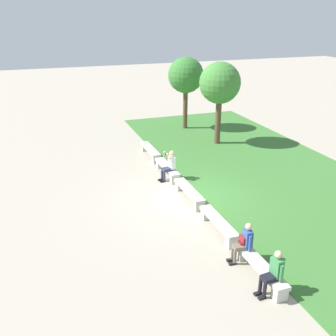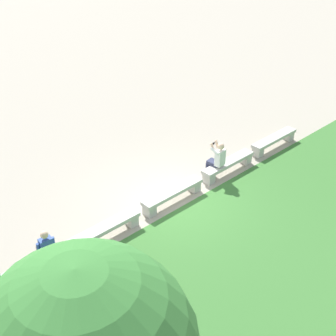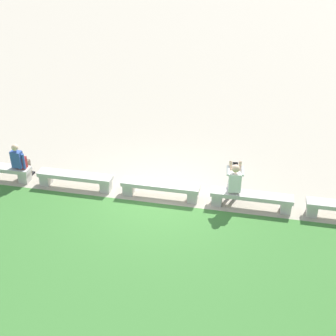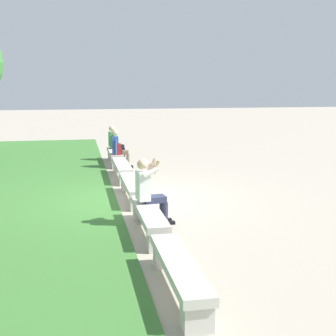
# 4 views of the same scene
# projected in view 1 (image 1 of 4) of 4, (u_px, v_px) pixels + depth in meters

# --- Properties ---
(ground_plane) EXTENTS (80.00, 80.00, 0.00)m
(ground_plane) POSITION_uv_depth(u_px,v_px,m) (189.00, 199.00, 15.42)
(ground_plane) COLOR #A89E8C
(grass_strip) EXTENTS (24.52, 8.00, 0.03)m
(grass_strip) POSITION_uv_depth(u_px,v_px,m) (284.00, 183.00, 16.78)
(grass_strip) COLOR #3D7533
(grass_strip) RESTS_ON ground
(bench_main) EXTENTS (2.24, 0.40, 0.45)m
(bench_main) POSITION_uv_depth(u_px,v_px,m) (150.00, 151.00, 19.79)
(bench_main) COLOR beige
(bench_main) RESTS_ON ground
(bench_near) EXTENTS (2.24, 0.40, 0.45)m
(bench_near) POSITION_uv_depth(u_px,v_px,m) (167.00, 169.00, 17.55)
(bench_near) COLOR beige
(bench_near) RESTS_ON ground
(bench_mid) EXTENTS (2.24, 0.40, 0.45)m
(bench_mid) POSITION_uv_depth(u_px,v_px,m) (189.00, 192.00, 15.31)
(bench_mid) COLOR beige
(bench_mid) RESTS_ON ground
(bench_far) EXTENTS (2.24, 0.40, 0.45)m
(bench_far) POSITION_uv_depth(u_px,v_px,m) (219.00, 224.00, 13.06)
(bench_far) COLOR beige
(bench_far) RESTS_ON ground
(bench_end) EXTENTS (2.24, 0.40, 0.45)m
(bench_end) POSITION_uv_depth(u_px,v_px,m) (260.00, 268.00, 10.82)
(bench_end) COLOR beige
(bench_end) RESTS_ON ground
(person_photographer) EXTENTS (0.51, 0.76, 1.32)m
(person_photographer) POSITION_uv_depth(u_px,v_px,m) (169.00, 164.00, 16.93)
(person_photographer) COLOR black
(person_photographer) RESTS_ON ground
(person_distant) EXTENTS (0.48, 0.70, 1.26)m
(person_distant) POSITION_uv_depth(u_px,v_px,m) (244.00, 242.00, 11.38)
(person_distant) COLOR black
(person_distant) RESTS_ON ground
(person_companion) EXTENTS (0.48, 0.70, 1.26)m
(person_companion) POSITION_uv_depth(u_px,v_px,m) (273.00, 271.00, 10.09)
(person_companion) COLOR black
(person_companion) RESTS_ON ground
(backpack) EXTENTS (0.28, 0.24, 0.43)m
(backpack) POSITION_uv_depth(u_px,v_px,m) (244.00, 241.00, 11.47)
(backpack) COLOR maroon
(backpack) RESTS_ON bench_end
(tree_left_background) EXTENTS (2.19, 2.19, 4.44)m
(tree_left_background) POSITION_uv_depth(u_px,v_px,m) (220.00, 84.00, 20.60)
(tree_left_background) COLOR brown
(tree_left_background) RESTS_ON ground
(tree_right_background) EXTENTS (2.13, 2.13, 4.36)m
(tree_right_background) POSITION_uv_depth(u_px,v_px,m) (186.00, 76.00, 23.38)
(tree_right_background) COLOR brown
(tree_right_background) RESTS_ON ground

